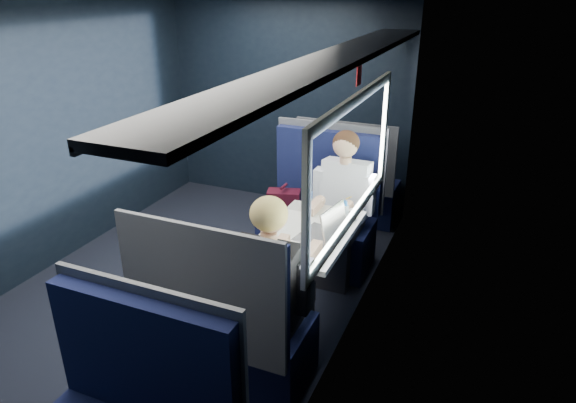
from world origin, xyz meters
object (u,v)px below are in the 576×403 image
at_px(seat_bay_far, 227,329).
at_px(table, 304,240).
at_px(laptop, 325,229).
at_px(seat_row_front, 349,186).
at_px(woman, 273,281).
at_px(cup, 353,215).
at_px(man, 342,200).
at_px(bottle_small, 345,214).
at_px(seat_bay_near, 319,219).

bearing_deg(seat_bay_far, table, 78.22).
distance_m(table, laptop, 0.24).
relative_size(table, seat_row_front, 0.86).
distance_m(woman, cup, 1.04).
relative_size(man, laptop, 3.59).
xyz_separation_m(man, laptop, (0.11, -0.75, 0.09)).
bearing_deg(bottle_small, cup, 70.41).
relative_size(man, woman, 1.00).
height_order(seat_row_front, laptop, seat_row_front).
relative_size(table, woman, 0.76).
bearing_deg(seat_row_front, woman, -84.30).
height_order(table, laptop, laptop).
xyz_separation_m(seat_bay_near, seat_bay_far, (0.01, -1.75, -0.00)).
relative_size(seat_row_front, bottle_small, 5.98).
distance_m(seat_row_front, woman, 2.54).
xyz_separation_m(seat_bay_far, woman, (0.25, 0.17, 0.31)).
relative_size(seat_row_front, cup, 13.33).
relative_size(man, bottle_small, 6.81).
bearing_deg(man, table, -95.52).
relative_size(seat_bay_near, man, 0.95).
distance_m(seat_bay_far, bottle_small, 1.24).
bearing_deg(man, seat_bay_far, -99.03).
relative_size(table, cup, 11.49).
bearing_deg(cup, laptop, -104.97).
height_order(seat_bay_near, cup, seat_bay_near).
height_order(seat_bay_near, laptop, seat_bay_near).
distance_m(table, man, 0.70).
bearing_deg(woman, cup, 78.37).
bearing_deg(woman, seat_bay_near, 99.36).
height_order(seat_bay_near, man, man).
xyz_separation_m(man, cup, (0.21, -0.39, 0.07)).
relative_size(woman, laptop, 3.59).
height_order(table, seat_row_front, seat_row_front).
xyz_separation_m(seat_bay_near, bottle_small, (0.43, -0.66, 0.41)).
height_order(table, man, man).
distance_m(table, seat_row_front, 1.82).
bearing_deg(man, woman, -90.00).
xyz_separation_m(woman, laptop, (0.11, 0.65, 0.08)).
bearing_deg(seat_bay_near, bottle_small, -56.74).
relative_size(seat_bay_near, woman, 0.95).
height_order(seat_bay_far, seat_row_front, seat_bay_far).
relative_size(seat_bay_near, bottle_small, 6.49).
bearing_deg(woman, seat_row_front, 95.70).
distance_m(table, woman, 0.71).
bearing_deg(seat_bay_far, laptop, 66.17).
bearing_deg(table, man, 84.48).
bearing_deg(seat_bay_near, seat_bay_far, -89.66).
distance_m(seat_bay_far, woman, 0.43).
relative_size(man, cup, 15.19).
bearing_deg(bottle_small, man, 109.63).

